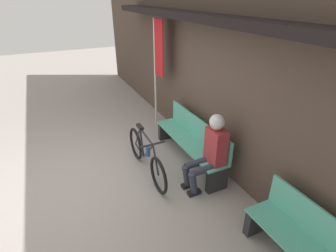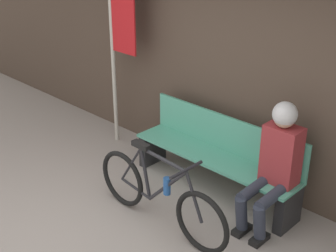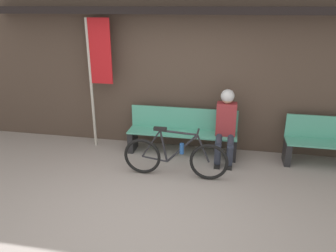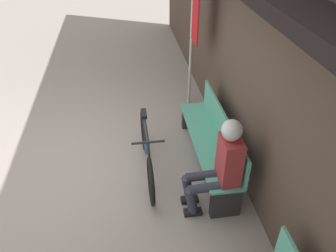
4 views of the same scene
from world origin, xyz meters
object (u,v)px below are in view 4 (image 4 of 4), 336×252
bicycle (147,152)px  banner_pole (194,21)px  person_seated (221,161)px  park_bench_near (212,141)px

bicycle → banner_pole: size_ratio=0.70×
banner_pole → person_seated: bearing=-3.6°
person_seated → park_bench_near: bearing=171.7°
person_seated → bicycle: bearing=-133.4°
bicycle → person_seated: size_ratio=1.33×
bicycle → banner_pole: (-1.60, 0.93, 1.23)m
park_bench_near → person_seated: (0.77, -0.11, 0.31)m
park_bench_near → bicycle: size_ratio=1.17×
park_bench_near → banner_pole: bearing=178.8°
park_bench_near → person_seated: 0.84m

